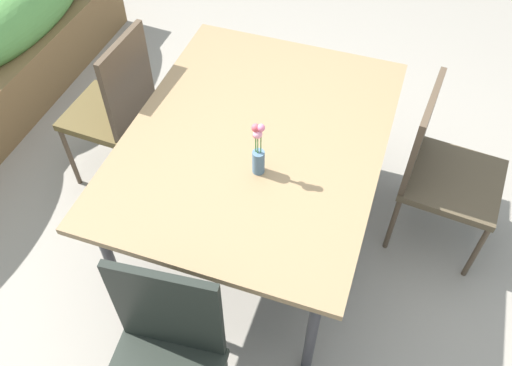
{
  "coord_description": "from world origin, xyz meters",
  "views": [
    {
      "loc": [
        -1.67,
        -0.48,
        2.48
      ],
      "look_at": [
        -0.03,
        0.09,
        0.43
      ],
      "focal_mm": 37.55,
      "sensor_mm": 36.0,
      "label": 1
    }
  ],
  "objects_px": {
    "chair_far_side": "(116,105)",
    "chair_end_left": "(163,362)",
    "dining_table": "(256,144)",
    "flower_vase": "(258,152)",
    "chair_near_right": "(441,165)"
  },
  "relations": [
    {
      "from": "chair_far_side",
      "to": "chair_end_left",
      "type": "distance_m",
      "value": 1.47
    },
    {
      "from": "dining_table",
      "to": "chair_end_left",
      "type": "relative_size",
      "value": 1.52
    },
    {
      "from": "flower_vase",
      "to": "dining_table",
      "type": "bearing_deg",
      "value": 21.24
    },
    {
      "from": "chair_near_right",
      "to": "flower_vase",
      "type": "relative_size",
      "value": 3.37
    },
    {
      "from": "chair_near_right",
      "to": "chair_end_left",
      "type": "distance_m",
      "value": 1.62
    },
    {
      "from": "dining_table",
      "to": "flower_vase",
      "type": "height_order",
      "value": "flower_vase"
    },
    {
      "from": "chair_end_left",
      "to": "chair_near_right",
      "type": "bearing_deg",
      "value": -127.79
    },
    {
      "from": "chair_far_side",
      "to": "flower_vase",
      "type": "xyz_separation_m",
      "value": [
        -0.38,
        -0.93,
        0.32
      ]
    },
    {
      "from": "chair_far_side",
      "to": "chair_end_left",
      "type": "relative_size",
      "value": 1.0
    },
    {
      "from": "chair_far_side",
      "to": "chair_near_right",
      "type": "bearing_deg",
      "value": -81.67
    },
    {
      "from": "chair_far_side",
      "to": "flower_vase",
      "type": "distance_m",
      "value": 1.06
    },
    {
      "from": "dining_table",
      "to": "chair_near_right",
      "type": "bearing_deg",
      "value": -68.03
    },
    {
      "from": "flower_vase",
      "to": "chair_near_right",
      "type": "bearing_deg",
      "value": -54.96
    },
    {
      "from": "chair_far_side",
      "to": "dining_table",
      "type": "bearing_deg",
      "value": -98.95
    },
    {
      "from": "chair_end_left",
      "to": "flower_vase",
      "type": "height_order",
      "value": "flower_vase"
    }
  ]
}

